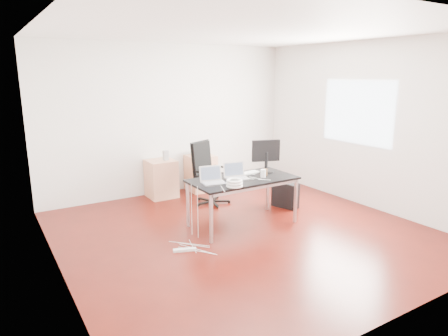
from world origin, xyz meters
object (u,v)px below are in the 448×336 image
office_chair (208,170)px  desk (243,182)px  pc_tower (285,195)px  filing_cabinet_right (201,173)px  filing_cabinet_left (161,179)px

office_chair → desk: bearing=-116.9°
pc_tower → filing_cabinet_right: bearing=95.4°
desk → office_chair: office_chair is taller
desk → filing_cabinet_left: 2.05m
desk → filing_cabinet_left: size_ratio=2.29×
office_chair → filing_cabinet_left: (-0.57, 0.76, -0.26)m
office_chair → filing_cabinet_right: (0.26, 0.76, -0.26)m
filing_cabinet_left → pc_tower: 2.31m
desk → filing_cabinet_right: 2.02m
desk → filing_cabinet_left: bearing=104.0°
office_chair → filing_cabinet_left: bearing=104.1°
desk → pc_tower: bearing=14.9°
filing_cabinet_right → pc_tower: size_ratio=1.56×
desk → office_chair: (0.08, 1.21, -0.07)m
desk → filing_cabinet_right: size_ratio=2.29×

